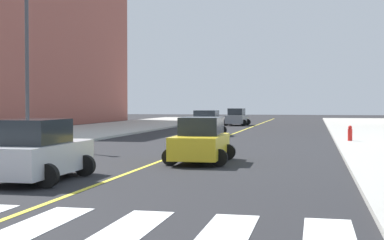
{
  "coord_description": "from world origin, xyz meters",
  "views": [
    {
      "loc": [
        6.04,
        -5.35,
        2.31
      ],
      "look_at": [
        -2.28,
        32.25,
        1.17
      ],
      "focal_mm": 52.02,
      "sensor_mm": 36.0,
      "label": 1
    }
  ],
  "objects_px": {
    "car_gray_third": "(237,117)",
    "car_silver_fourth": "(37,152)",
    "fire_hydrant": "(350,133)",
    "car_white_nearest": "(207,124)",
    "street_lamp": "(27,53)",
    "car_yellow_second": "(201,141)"
  },
  "relations": [
    {
      "from": "fire_hydrant",
      "to": "car_white_nearest",
      "type": "bearing_deg",
      "value": 147.17
    },
    {
      "from": "car_gray_third",
      "to": "fire_hydrant",
      "type": "xyz_separation_m",
      "value": [
        10.01,
        -24.73,
        -0.26
      ]
    },
    {
      "from": "fire_hydrant",
      "to": "car_gray_third",
      "type": "bearing_deg",
      "value": 112.05
    },
    {
      "from": "car_gray_third",
      "to": "fire_hydrant",
      "type": "bearing_deg",
      "value": -65.39
    },
    {
      "from": "car_silver_fourth",
      "to": "fire_hydrant",
      "type": "height_order",
      "value": "car_silver_fourth"
    },
    {
      "from": "car_yellow_second",
      "to": "street_lamp",
      "type": "bearing_deg",
      "value": -27.93
    },
    {
      "from": "car_yellow_second",
      "to": "street_lamp",
      "type": "relative_size",
      "value": 0.49
    },
    {
      "from": "car_white_nearest",
      "to": "car_gray_third",
      "type": "height_order",
      "value": "car_white_nearest"
    },
    {
      "from": "car_gray_third",
      "to": "car_silver_fourth",
      "type": "relative_size",
      "value": 0.99
    },
    {
      "from": "car_gray_third",
      "to": "car_silver_fourth",
      "type": "distance_m",
      "value": 42.94
    },
    {
      "from": "fire_hydrant",
      "to": "car_silver_fourth",
      "type": "bearing_deg",
      "value": -119.02
    },
    {
      "from": "car_white_nearest",
      "to": "car_silver_fourth",
      "type": "bearing_deg",
      "value": -92.33
    },
    {
      "from": "car_gray_third",
      "to": "fire_hydrant",
      "type": "distance_m",
      "value": 26.68
    },
    {
      "from": "car_silver_fourth",
      "to": "street_lamp",
      "type": "bearing_deg",
      "value": 120.14
    },
    {
      "from": "car_white_nearest",
      "to": "street_lamp",
      "type": "bearing_deg",
      "value": -119.23
    },
    {
      "from": "car_yellow_second",
      "to": "car_gray_third",
      "type": "xyz_separation_m",
      "value": [
        -3.65,
        36.78,
        0.01
      ]
    },
    {
      "from": "car_white_nearest",
      "to": "street_lamp",
      "type": "height_order",
      "value": "street_lamp"
    },
    {
      "from": "street_lamp",
      "to": "car_gray_third",
      "type": "bearing_deg",
      "value": 78.19
    },
    {
      "from": "car_yellow_second",
      "to": "car_silver_fourth",
      "type": "xyz_separation_m",
      "value": [
        -3.74,
        -6.15,
        0.04
      ]
    },
    {
      "from": "fire_hydrant",
      "to": "street_lamp",
      "type": "relative_size",
      "value": 0.11
    },
    {
      "from": "car_gray_third",
      "to": "car_silver_fourth",
      "type": "xyz_separation_m",
      "value": [
        -0.09,
        -42.94,
        0.02
      ]
    },
    {
      "from": "car_yellow_second",
      "to": "street_lamp",
      "type": "height_order",
      "value": "street_lamp"
    }
  ]
}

